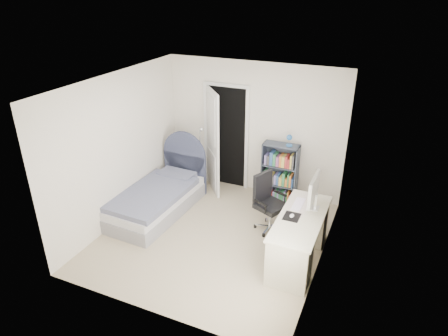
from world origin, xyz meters
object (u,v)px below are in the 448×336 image
at_px(floor_lamp, 201,165).
at_px(office_chair, 267,199).
at_px(bookcase, 280,176).
at_px(desk, 300,236).
at_px(nightstand, 188,169).
at_px(bed, 159,197).

bearing_deg(floor_lamp, office_chair, -25.16).
relative_size(floor_lamp, office_chair, 1.35).
relative_size(bookcase, desk, 0.89).
xyz_separation_m(bookcase, office_chair, (0.06, -0.92, 0.01)).
relative_size(floor_lamp, desk, 0.86).
bearing_deg(bookcase, desk, -63.72).
distance_m(desk, office_chair, 0.94).
xyz_separation_m(nightstand, floor_lamp, (0.35, -0.11, 0.18)).
height_order(floor_lamp, office_chair, floor_lamp).
distance_m(floor_lamp, desk, 2.65).
relative_size(bed, desk, 1.31).
height_order(desk, office_chair, desk).
xyz_separation_m(bed, nightstand, (-0.00, 1.10, 0.08)).
relative_size(bed, floor_lamp, 1.52).
height_order(floor_lamp, desk, floor_lamp).
xyz_separation_m(nightstand, office_chair, (1.92, -0.84, 0.18)).
distance_m(bookcase, desk, 1.72).
relative_size(bed, nightstand, 3.69).
bearing_deg(bookcase, bed, -147.76).
bearing_deg(office_chair, bed, -172.52).
bearing_deg(bed, floor_lamp, 70.91).
bearing_deg(bookcase, floor_lamp, -173.25).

